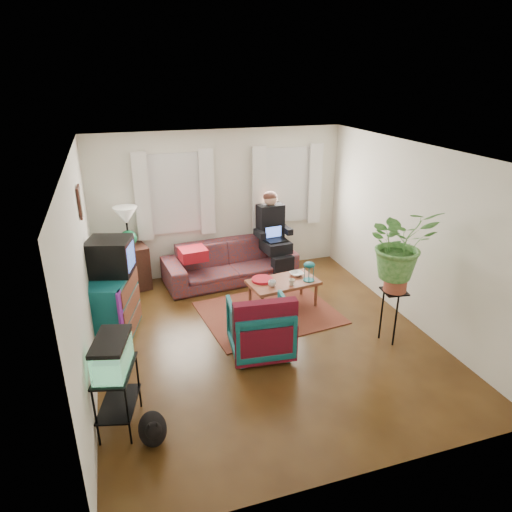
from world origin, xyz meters
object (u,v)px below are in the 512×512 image
object	(u,v)px
armchair	(260,325)
coffee_table	(283,294)
side_table	(132,267)
aquarium_stand	(118,398)
sofa	(230,256)
plant_stand	(391,316)
dresser	(113,306)

from	to	relation	value
armchair	coffee_table	xyz separation A→B (m)	(0.75, 1.09, -0.18)
side_table	armchair	xyz separation A→B (m)	(1.48, -2.54, 0.02)
side_table	aquarium_stand	xyz separation A→B (m)	(-0.35, -3.40, -0.03)
sofa	coffee_table	bearing A→B (deg)	-72.25
coffee_table	sofa	bearing A→B (deg)	106.16
armchair	plant_stand	world-z (taller)	armchair
side_table	aquarium_stand	distance (m)	3.42
coffee_table	aquarium_stand	bearing A→B (deg)	-150.15
armchair	plant_stand	distance (m)	1.83
sofa	aquarium_stand	distance (m)	3.79
dresser	plant_stand	distance (m)	3.86
aquarium_stand	plant_stand	xyz separation A→B (m)	(3.64, 0.58, 0.03)
sofa	coffee_table	world-z (taller)	sofa
sofa	side_table	bearing A→B (deg)	167.48
dresser	aquarium_stand	size ratio (longest dim) A/B	1.46
dresser	plant_stand	xyz separation A→B (m)	(3.63, -1.31, -0.08)
side_table	aquarium_stand	world-z (taller)	side_table
dresser	aquarium_stand	distance (m)	1.89
side_table	coffee_table	xyz separation A→B (m)	(2.23, -1.45, -0.16)
sofa	armchair	world-z (taller)	sofa
side_table	armchair	bearing A→B (deg)	-59.67
sofa	armchair	distance (m)	2.34
sofa	plant_stand	size ratio (longest dim) A/B	3.02
dresser	coffee_table	world-z (taller)	dresser
sofa	aquarium_stand	size ratio (longest dim) A/B	3.30
side_table	sofa	bearing A→B (deg)	-6.89
plant_stand	armchair	bearing A→B (deg)	171.11
aquarium_stand	plant_stand	distance (m)	3.69
aquarium_stand	plant_stand	bearing A→B (deg)	23.64
dresser	plant_stand	bearing A→B (deg)	-3.56
aquarium_stand	coffee_table	size ratio (longest dim) A/B	0.65
side_table	plant_stand	distance (m)	4.34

